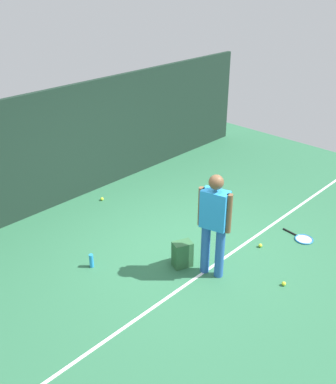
% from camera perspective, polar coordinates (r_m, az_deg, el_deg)
% --- Properties ---
extents(ground_plane, '(12.00, 12.00, 0.00)m').
position_cam_1_polar(ground_plane, '(7.60, 2.19, -7.68)').
color(ground_plane, '#2D6B47').
extents(back_fence, '(10.00, 0.10, 2.31)m').
position_cam_1_polar(back_fence, '(9.10, -11.97, 6.08)').
color(back_fence, '#192D23').
rests_on(back_fence, ground).
extents(court_line, '(9.00, 0.05, 0.00)m').
position_cam_1_polar(court_line, '(7.30, 5.64, -9.44)').
color(court_line, white).
rests_on(court_line, ground).
extents(tennis_player, '(0.31, 0.52, 1.70)m').
position_cam_1_polar(tennis_player, '(6.63, 5.91, -3.60)').
color(tennis_player, '#2659A5').
rests_on(tennis_player, ground).
extents(tennis_racket, '(0.36, 0.63, 0.03)m').
position_cam_1_polar(tennis_racket, '(8.27, 16.80, -5.70)').
color(tennis_racket, black).
rests_on(tennis_racket, ground).
extents(backpack, '(0.35, 0.36, 0.44)m').
position_cam_1_polar(backpack, '(7.19, 1.79, -7.94)').
color(backpack, '#2D6038').
rests_on(backpack, ground).
extents(tennis_ball_near_player, '(0.07, 0.07, 0.07)m').
position_cam_1_polar(tennis_ball_near_player, '(7.10, 14.56, -11.26)').
color(tennis_ball_near_player, '#CCE033').
rests_on(tennis_ball_near_player, ground).
extents(tennis_ball_by_fence, '(0.07, 0.07, 0.07)m').
position_cam_1_polar(tennis_ball_by_fence, '(9.26, -8.42, -0.87)').
color(tennis_ball_by_fence, '#CCE033').
rests_on(tennis_ball_by_fence, ground).
extents(tennis_ball_mid_court, '(0.07, 0.07, 0.07)m').
position_cam_1_polar(tennis_ball_mid_court, '(7.87, 11.70, -6.69)').
color(tennis_ball_mid_court, '#CCE033').
rests_on(tennis_ball_mid_court, ground).
extents(water_bottle, '(0.07, 0.07, 0.23)m').
position_cam_1_polar(water_bottle, '(7.31, -9.75, -8.64)').
color(water_bottle, '#268CD8').
rests_on(water_bottle, ground).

